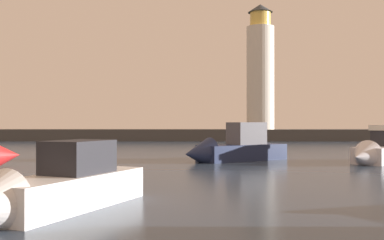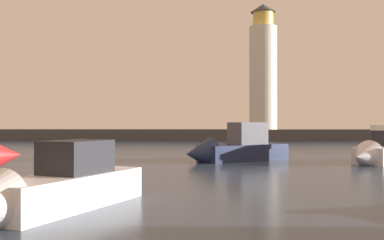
% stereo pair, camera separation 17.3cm
% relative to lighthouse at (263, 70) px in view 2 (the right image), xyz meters
% --- Properties ---
extents(ground_plane, '(220.00, 220.00, 0.00)m').
position_rel_lighthouse_xyz_m(ground_plane, '(-7.25, -28.15, -9.04)').
color(ground_plane, '#2D3D51').
extents(breakwater, '(79.98, 4.89, 1.44)m').
position_rel_lighthouse_xyz_m(breakwater, '(-7.25, 0.00, -8.32)').
color(breakwater, '#423F3D').
rests_on(breakwater, ground_plane).
extents(lighthouse, '(3.50, 3.50, 16.04)m').
position_rel_lighthouse_xyz_m(lighthouse, '(0.00, 0.00, 0.00)').
color(lighthouse, silver).
rests_on(lighthouse, breakwater).
extents(motorboat_1, '(6.82, 5.45, 2.68)m').
position_rel_lighthouse_xyz_m(motorboat_1, '(-6.23, -30.78, -8.32)').
color(motorboat_1, '#1E284C').
rests_on(motorboat_1, ground_plane).
extents(motorboat_2, '(3.84, 6.26, 2.07)m').
position_rel_lighthouse_xyz_m(motorboat_2, '(-12.02, -46.31, -8.43)').
color(motorboat_2, white).
rests_on(motorboat_2, ground_plane).
extents(motorboat_3, '(5.22, 5.35, 2.47)m').
position_rel_lighthouse_xyz_m(motorboat_3, '(1.83, -32.36, -8.37)').
color(motorboat_3, silver).
rests_on(motorboat_3, ground_plane).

